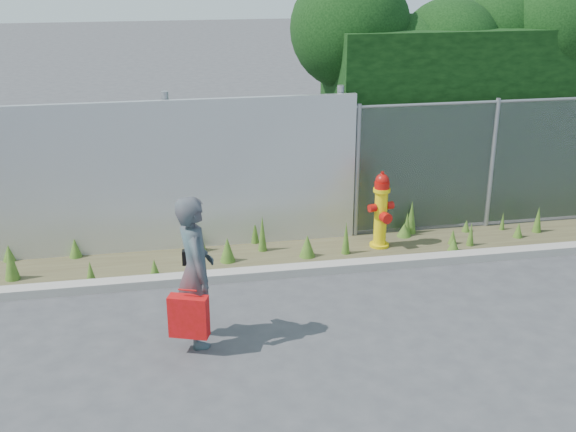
{
  "coord_description": "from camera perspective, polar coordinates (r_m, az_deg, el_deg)",
  "views": [
    {
      "loc": [
        -1.88,
        -6.9,
        4.12
      ],
      "look_at": [
        -0.3,
        1.4,
        1.0
      ],
      "focal_mm": 45.0,
      "sensor_mm": 36.0,
      "label": 1
    }
  ],
  "objects": [
    {
      "name": "red_tote_bag",
      "position": [
        7.85,
        -7.85,
        -7.86
      ],
      "size": [
        0.42,
        0.16,
        0.55
      ],
      "rotation": [
        0.0,
        0.0,
        -0.35
      ],
      "color": "#AF0F0A"
    },
    {
      "name": "hedge",
      "position": [
        12.69,
        18.05,
        10.26
      ],
      "size": [
        7.91,
        2.08,
        3.91
      ],
      "color": "black",
      "rests_on": "ground"
    },
    {
      "name": "woman",
      "position": [
        7.89,
        -7.33,
        -4.34
      ],
      "size": [
        0.47,
        0.66,
        1.71
      ],
      "primitive_type": "imported",
      "rotation": [
        0.0,
        0.0,
        1.67
      ],
      "color": "#10656B",
      "rests_on": "ground"
    },
    {
      "name": "chainlink_fence",
      "position": [
        12.05,
        20.3,
        4.14
      ],
      "size": [
        6.5,
        0.07,
        2.05
      ],
      "color": "gray",
      "rests_on": "ground"
    },
    {
      "name": "weed_strip",
      "position": [
        10.32,
        -1.36,
        -2.47
      ],
      "size": [
        16.0,
        1.27,
        0.55
      ],
      "color": "#4A432A",
      "rests_on": "ground"
    },
    {
      "name": "fire_hydrant",
      "position": [
        10.53,
        7.35,
        0.35
      ],
      "size": [
        0.39,
        0.35,
        1.16
      ],
      "rotation": [
        0.0,
        0.0,
        0.22
      ],
      "color": "yellow",
      "rests_on": "ground"
    },
    {
      "name": "black_shoulder_bag",
      "position": [
        8.0,
        -7.57,
        -3.25
      ],
      "size": [
        0.22,
        0.09,
        0.16
      ],
      "rotation": [
        0.0,
        0.0,
        -0.12
      ],
      "color": "black"
    },
    {
      "name": "ground",
      "position": [
        8.25,
        3.93,
        -9.73
      ],
      "size": [
        80.0,
        80.0,
        0.0
      ],
      "primitive_type": "plane",
      "color": "#3C3C3E",
      "rests_on": "ground"
    },
    {
      "name": "curb",
      "position": [
        9.78,
        1.29,
        -4.26
      ],
      "size": [
        16.0,
        0.22,
        0.12
      ],
      "primitive_type": "cube",
      "color": "#9E968E",
      "rests_on": "ground"
    },
    {
      "name": "corrugated_fence",
      "position": [
        10.44,
        -17.83,
        2.48
      ],
      "size": [
        8.5,
        0.21,
        2.3
      ],
      "color": "#B9BAC1",
      "rests_on": "ground"
    }
  ]
}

